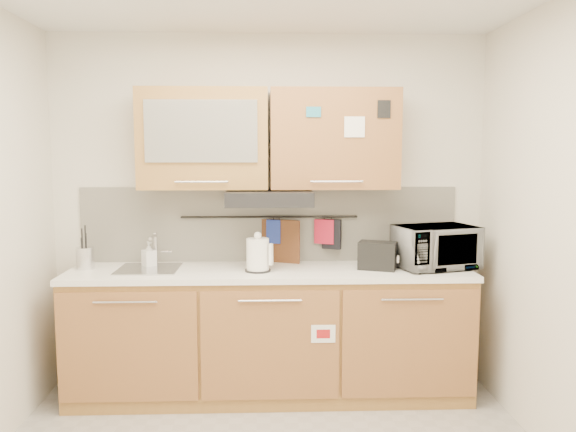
{
  "coord_description": "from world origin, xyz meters",
  "views": [
    {
      "loc": [
        -0.01,
        -2.69,
        1.74
      ],
      "look_at": [
        0.12,
        1.05,
        1.31
      ],
      "focal_mm": 35.0,
      "sensor_mm": 36.0,
      "label": 1
    }
  ],
  "objects": [
    {
      "name": "range_hood",
      "position": [
        0.0,
        1.25,
        1.42
      ],
      "size": [
        0.6,
        0.46,
        0.1
      ],
      "primitive_type": "cube",
      "color": "black",
      "rests_on": "upper_cabinets"
    },
    {
      "name": "pot_holder",
      "position": [
        0.41,
        1.44,
        1.15
      ],
      "size": [
        0.15,
        0.07,
        0.18
      ],
      "primitive_type": "cube",
      "rotation": [
        0.0,
        0.0,
        -0.35
      ],
      "color": "red",
      "rests_on": "utensil_rail"
    },
    {
      "name": "dark_pouch",
      "position": [
        0.46,
        1.44,
        1.13
      ],
      "size": [
        0.14,
        0.1,
        0.22
      ],
      "primitive_type": "cube",
      "rotation": [
        0.0,
        0.0,
        -0.43
      ],
      "color": "black",
      "rests_on": "utensil_rail"
    },
    {
      "name": "sink",
      "position": [
        -0.85,
        1.21,
        0.92
      ],
      "size": [
        0.42,
        0.4,
        0.26
      ],
      "color": "silver",
      "rests_on": "countertop"
    },
    {
      "name": "countertop",
      "position": [
        0.0,
        1.19,
        0.9
      ],
      "size": [
        2.82,
        0.62,
        0.04
      ],
      "primitive_type": "cube",
      "color": "white",
      "rests_on": "base_cabinet"
    },
    {
      "name": "backsplash",
      "position": [
        0.0,
        1.49,
        1.2
      ],
      "size": [
        2.8,
        0.02,
        0.56
      ],
      "primitive_type": "cube",
      "color": "silver",
      "rests_on": "countertop"
    },
    {
      "name": "toaster",
      "position": [
        0.76,
        1.16,
        1.02
      ],
      "size": [
        0.29,
        0.23,
        0.2
      ],
      "rotation": [
        0.0,
        0.0,
        -0.35
      ],
      "color": "black",
      "rests_on": "countertop"
    },
    {
      "name": "kettle",
      "position": [
        -0.08,
        1.12,
        1.03
      ],
      "size": [
        0.21,
        0.21,
        0.28
      ],
      "rotation": [
        0.0,
        0.0,
        -0.42
      ],
      "color": "white",
      "rests_on": "countertop"
    },
    {
      "name": "cutting_board",
      "position": [
        0.07,
        1.44,
        1.04
      ],
      "size": [
        0.3,
        0.15,
        0.39
      ],
      "primitive_type": "cube",
      "rotation": [
        0.0,
        0.0,
        -0.4
      ],
      "color": "brown",
      "rests_on": "utensil_rail"
    },
    {
      "name": "wall_back",
      "position": [
        0.0,
        1.5,
        1.3
      ],
      "size": [
        3.2,
        0.0,
        3.2
      ],
      "primitive_type": "plane",
      "rotation": [
        1.57,
        0.0,
        0.0
      ],
      "color": "silver",
      "rests_on": "ground"
    },
    {
      "name": "upper_cabinets",
      "position": [
        -0.0,
        1.32,
        1.83
      ],
      "size": [
        1.82,
        0.37,
        0.7
      ],
      "color": "#AE823D",
      "rests_on": "wall_back"
    },
    {
      "name": "soap_bottle",
      "position": [
        -0.86,
        1.3,
        1.01
      ],
      "size": [
        0.12,
        0.12,
        0.18
      ],
      "primitive_type": "imported",
      "rotation": [
        0.0,
        0.0,
        0.67
      ],
      "color": "#999999",
      "rests_on": "countertop"
    },
    {
      "name": "microwave",
      "position": [
        1.18,
        1.19,
        1.07
      ],
      "size": [
        0.62,
        0.51,
        0.3
      ],
      "primitive_type": "imported",
      "rotation": [
        0.0,
        0.0,
        0.29
      ],
      "color": "#999999",
      "rests_on": "countertop"
    },
    {
      "name": "base_cabinet",
      "position": [
        0.0,
        1.19,
        0.41
      ],
      "size": [
        2.8,
        0.64,
        0.88
      ],
      "color": "#AE823D",
      "rests_on": "floor"
    },
    {
      "name": "utensil_rail",
      "position": [
        0.0,
        1.45,
        1.26
      ],
      "size": [
        1.3,
        0.02,
        0.02
      ],
      "primitive_type": "cylinder",
      "rotation": [
        0.0,
        1.57,
        0.0
      ],
      "color": "black",
      "rests_on": "backsplash"
    },
    {
      "name": "oven_mitt",
      "position": [
        0.03,
        1.44,
        1.15
      ],
      "size": [
        0.11,
        0.05,
        0.18
      ],
      "primitive_type": "cube",
      "rotation": [
        0.0,
        0.0,
        -0.23
      ],
      "color": "#22369C",
      "rests_on": "utensil_rail"
    },
    {
      "name": "utensil_crock",
      "position": [
        -1.3,
        1.25,
        1.0
      ],
      "size": [
        0.16,
        0.16,
        0.31
      ],
      "rotation": [
        0.0,
        0.0,
        -0.4
      ],
      "color": "silver",
      "rests_on": "countertop"
    }
  ]
}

